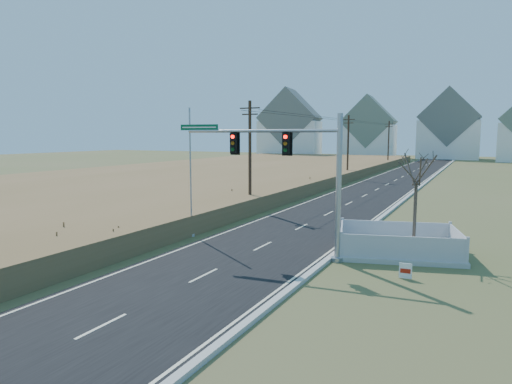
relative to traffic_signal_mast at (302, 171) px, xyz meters
name	(u,v)px	position (x,y,z in m)	size (l,w,h in m)	color
ground	(227,265)	(-2.67, -2.92, -4.45)	(260.00, 260.00, 0.00)	#525A2B
road	(400,178)	(-2.67, 47.08, -4.42)	(8.00, 180.00, 0.06)	black
curb	(431,179)	(1.48, 47.08, -4.36)	(0.30, 180.00, 0.18)	#B2AFA8
reed_marsh	(223,173)	(-26.67, 37.08, -3.80)	(38.00, 110.00, 1.30)	olive
utility_pole_near	(250,154)	(-9.17, 12.08, 0.23)	(1.80, 0.26, 9.00)	#422D1E
utility_pole_mid	(348,146)	(-9.17, 42.08, 0.23)	(1.80, 0.26, 9.00)	#422D1E
utility_pole_far	(388,143)	(-9.17, 72.08, 0.23)	(1.80, 0.26, 9.00)	#422D1E
condo_nw	(290,130)	(-40.67, 97.08, 3.25)	(17.69, 13.38, 19.05)	white
condo_nnw	(369,133)	(-20.67, 105.08, 2.49)	(14.93, 11.17, 17.03)	white
condo_n	(449,130)	(-0.67, 109.08, 3.16)	(15.27, 10.20, 18.54)	white
traffic_signal_mast	(302,171)	(0.00, 0.00, 0.00)	(9.09, 1.03, 7.25)	#9EA0A5
fence_enclosure	(398,249)	(4.33, 2.85, -4.17)	(6.99, 5.62, 1.40)	#B7B5AD
open_sign	(405,271)	(5.33, -1.21, -4.09)	(0.54, 0.10, 0.67)	white
flagpole	(191,186)	(-7.79, 1.57, -1.31)	(0.35, 0.35, 7.85)	#B7B5AD
bare_tree	(417,166)	(5.06, 3.16, 0.17)	(2.16, 2.16, 5.73)	#4C3F33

